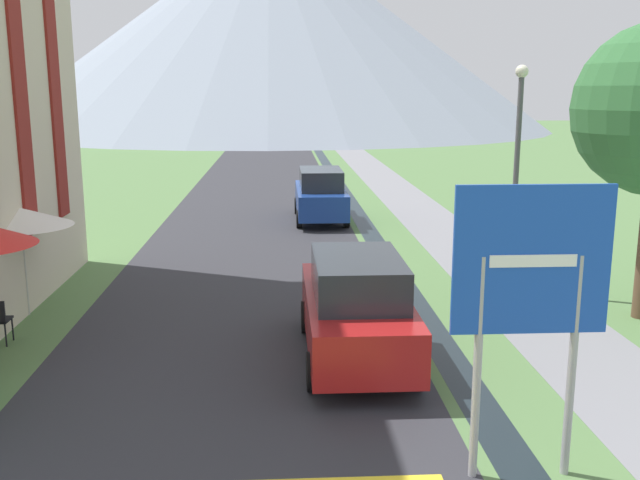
{
  "coord_description": "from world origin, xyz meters",
  "views": [
    {
      "loc": [
        -1.66,
        -2.74,
        4.52
      ],
      "look_at": [
        -0.94,
        10.0,
        1.81
      ],
      "focal_mm": 40.0,
      "sensor_mm": 36.0,
      "label": 1
    }
  ],
  "objects_px": {
    "parked_car_near": "(356,307)",
    "road_sign": "(530,289)",
    "cafe_umbrella_rear_white": "(20,217)",
    "parked_car_far": "(321,195)",
    "streetlamp": "(517,160)"
  },
  "relations": [
    {
      "from": "parked_car_far",
      "to": "streetlamp",
      "type": "bearing_deg",
      "value": -67.56
    },
    {
      "from": "cafe_umbrella_rear_white",
      "to": "streetlamp",
      "type": "distance_m",
      "value": 10.46
    },
    {
      "from": "parked_car_near",
      "to": "road_sign",
      "type": "bearing_deg",
      "value": -68.25
    },
    {
      "from": "parked_car_far",
      "to": "cafe_umbrella_rear_white",
      "type": "height_order",
      "value": "cafe_umbrella_rear_white"
    },
    {
      "from": "parked_car_near",
      "to": "parked_car_far",
      "type": "relative_size",
      "value": 0.97
    },
    {
      "from": "road_sign",
      "to": "parked_car_far",
      "type": "height_order",
      "value": "road_sign"
    },
    {
      "from": "road_sign",
      "to": "parked_car_far",
      "type": "xyz_separation_m",
      "value": [
        -1.4,
        16.91,
        -1.4
      ]
    },
    {
      "from": "parked_car_near",
      "to": "cafe_umbrella_rear_white",
      "type": "xyz_separation_m",
      "value": [
        -6.43,
        2.77,
        1.12
      ]
    },
    {
      "from": "road_sign",
      "to": "streetlamp",
      "type": "height_order",
      "value": "streetlamp"
    },
    {
      "from": "road_sign",
      "to": "parked_car_near",
      "type": "bearing_deg",
      "value": 111.75
    },
    {
      "from": "road_sign",
      "to": "streetlamp",
      "type": "distance_m",
      "value": 8.14
    },
    {
      "from": "cafe_umbrella_rear_white",
      "to": "streetlamp",
      "type": "height_order",
      "value": "streetlamp"
    },
    {
      "from": "parked_car_near",
      "to": "cafe_umbrella_rear_white",
      "type": "height_order",
      "value": "cafe_umbrella_rear_white"
    },
    {
      "from": "parked_car_far",
      "to": "cafe_umbrella_rear_white",
      "type": "distance_m",
      "value": 12.24
    },
    {
      "from": "cafe_umbrella_rear_white",
      "to": "parked_car_far",
      "type": "bearing_deg",
      "value": 57.36
    }
  ]
}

